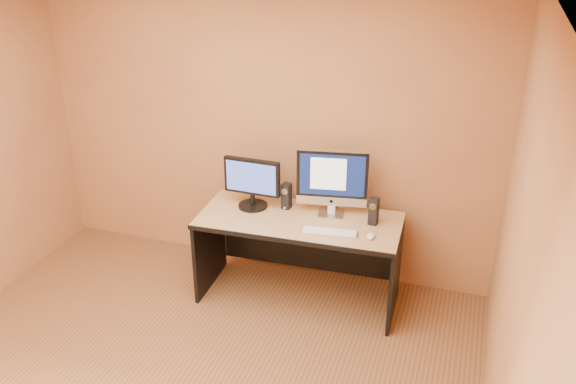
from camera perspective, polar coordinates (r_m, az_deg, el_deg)
walls at (r=3.55m, az=-13.50°, el=-4.09°), size 4.00×4.00×2.60m
desk at (r=5.03m, az=1.02°, el=-6.29°), size 1.63×0.76×0.74m
imac at (r=4.81m, az=4.12°, el=0.83°), size 0.60×0.30×0.55m
second_monitor at (r=4.96m, az=-3.37°, el=0.81°), size 0.49×0.25×0.42m
speaker_left at (r=4.97m, az=-0.14°, el=-0.37°), size 0.08×0.08×0.22m
speaker_right at (r=4.77m, az=8.02°, el=-1.79°), size 0.08×0.08×0.22m
keyboard at (r=4.65m, az=3.87°, el=-3.76°), size 0.44×0.17×0.02m
mouse at (r=4.61m, az=7.75°, el=-4.09°), size 0.06×0.10×0.04m
cable_a at (r=5.00m, az=4.62°, el=-1.67°), size 0.06×0.22×0.01m
cable_b at (r=5.04m, az=4.00°, el=-1.37°), size 0.11×0.16×0.01m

